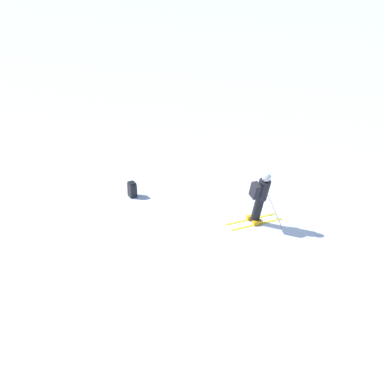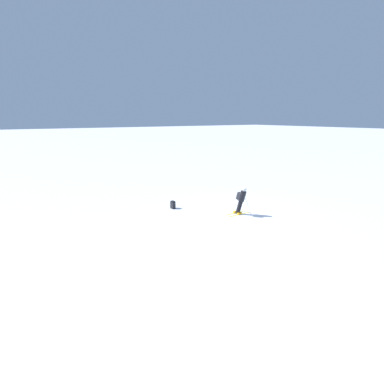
# 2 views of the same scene
# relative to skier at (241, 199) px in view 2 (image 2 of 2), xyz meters

# --- Properties ---
(ground_plane) EXTENTS (300.00, 300.00, 0.00)m
(ground_plane) POSITION_rel_skier_xyz_m (0.60, -0.02, -0.99)
(ground_plane) COLOR white
(skier) EXTENTS (1.32, 1.72, 1.80)m
(skier) POSITION_rel_skier_xyz_m (0.00, 0.00, 0.00)
(skier) COLOR yellow
(skier) RESTS_ON ground
(spare_backpack) EXTENTS (0.32, 0.25, 0.50)m
(spare_backpack) POSITION_rel_skier_xyz_m (3.39, 2.74, -0.74)
(spare_backpack) COLOR black
(spare_backpack) RESTS_ON ground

